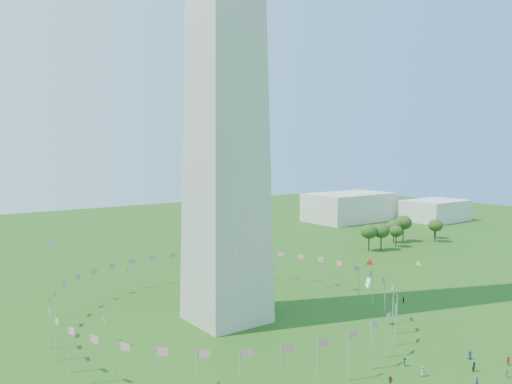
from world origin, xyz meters
TOP-DOWN VIEW (x-y plane):
  - flag_ring at (-0.00, 50.00)m, footprint 80.24×80.24m
  - gov_building_east_a at (150.00, 150.00)m, footprint 50.00×30.00m
  - gov_building_east_b at (190.00, 120.00)m, footprint 35.00×25.00m
  - crowd at (14.94, -3.28)m, footprint 92.23×78.37m
  - kites_aloft at (12.92, 23.59)m, footprint 88.63×66.32m
  - tree_line_east at (112.66, 85.40)m, footprint 53.40×15.95m

SIDE VIEW (x-z plane):
  - crowd at x=14.94m, z-range -0.09..1.82m
  - flag_ring at x=0.00m, z-range 0.00..9.00m
  - tree_line_east at x=112.66m, z-range -0.61..10.96m
  - gov_building_east_b at x=190.00m, z-range 0.00..12.00m
  - gov_building_east_a at x=150.00m, z-range 0.00..16.00m
  - kites_aloft at x=12.92m, z-range 1.14..38.44m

